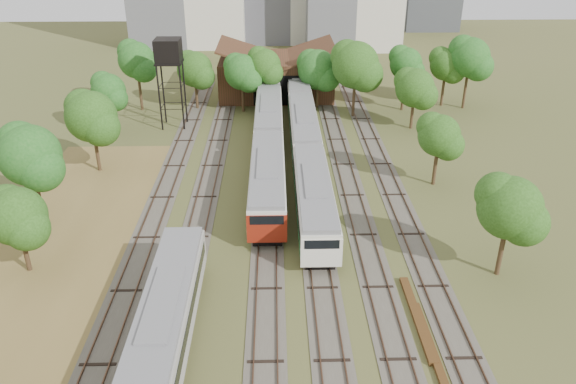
{
  "coord_description": "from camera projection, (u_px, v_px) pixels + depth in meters",
  "views": [
    {
      "loc": [
        -1.28,
        -22.29,
        24.24
      ],
      "look_at": [
        -0.22,
        20.95,
        2.5
      ],
      "focal_mm": 35.0,
      "sensor_mm": 36.0,
      "label": 1
    }
  ],
  "objects": [
    {
      "name": "old_grey_coach",
      "position": [
        165.0,
        326.0,
        33.53
      ],
      "size": [
        2.99,
        18.0,
        3.7
      ],
      "color": "black",
      "rests_on": "ground"
    },
    {
      "name": "rail_pile_near",
      "position": [
        417.0,
        317.0,
        37.14
      ],
      "size": [
        0.58,
        8.67,
        0.29
      ],
      "primitive_type": "cube",
      "color": "#543518",
      "rests_on": "ground"
    },
    {
      "name": "rail_pile_far",
      "position": [
        430.0,
        345.0,
        34.78
      ],
      "size": [
        0.5,
        8.07,
        0.26
      ],
      "primitive_type": "cube",
      "color": "#543518",
      "rests_on": "ground"
    },
    {
      "name": "water_tower",
      "position": [
        168.0,
        53.0,
        66.46
      ],
      "size": [
        3.12,
        3.12,
        10.8
      ],
      "color": "black",
      "rests_on": "ground"
    },
    {
      "name": "tree_band_right",
      "position": [
        445.0,
        131.0,
        53.92
      ],
      "size": [
        5.68,
        35.96,
        7.87
      ],
      "color": "#382616",
      "rests_on": "ground"
    },
    {
      "name": "railcar_rear",
      "position": [
        270.0,
        78.0,
        83.38
      ],
      "size": [
        3.02,
        16.08,
        3.74
      ],
      "color": "black",
      "rests_on": "ground"
    },
    {
      "name": "tree_band_far",
      "position": [
        320.0,
        65.0,
        73.4
      ],
      "size": [
        48.82,
        9.5,
        9.75
      ],
      "color": "#382616",
      "rests_on": "ground"
    },
    {
      "name": "railcar_green_set",
      "position": [
        304.0,
        129.0,
        63.85
      ],
      "size": [
        3.07,
        52.08,
        3.8
      ],
      "color": "black",
      "rests_on": "ground"
    },
    {
      "name": "dry_grass_patch",
      "position": [
        28.0,
        315.0,
        37.56
      ],
      "size": [
        14.0,
        60.0,
        0.04
      ],
      "primitive_type": "cube",
      "color": "brown",
      "rests_on": "ground"
    },
    {
      "name": "tracks",
      "position": [
        282.0,
        196.0,
        53.12
      ],
      "size": [
        24.6,
        80.0,
        0.19
      ],
      "color": "#4C473D",
      "rests_on": "ground"
    },
    {
      "name": "maintenance_shed",
      "position": [
        276.0,
        75.0,
        81.28
      ],
      "size": [
        16.45,
        11.55,
        7.58
      ],
      "color": "#3D2816",
      "rests_on": "ground"
    },
    {
      "name": "tree_band_left",
      "position": [
        10.0,
        195.0,
        40.81
      ],
      "size": [
        7.03,
        56.24,
        8.8
      ],
      "color": "#382616",
      "rests_on": "ground"
    },
    {
      "name": "railcar_red_set",
      "position": [
        268.0,
        146.0,
        58.99
      ],
      "size": [
        3.18,
        34.58,
        3.94
      ],
      "color": "black",
      "rests_on": "ground"
    }
  ]
}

